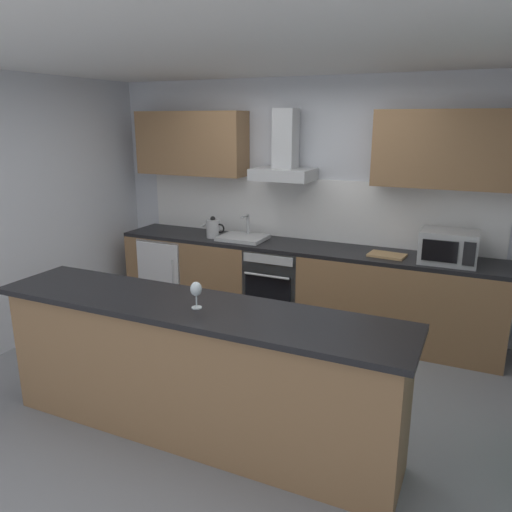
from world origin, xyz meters
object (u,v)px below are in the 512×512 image
object	(u,v)px
kettle	(213,228)
range_hood	(284,158)
chopping_board	(387,255)
sink	(243,237)
oven	(278,283)
wine_glass	(196,290)
refrigerator	(172,271)
microwave	(449,247)

from	to	relation	value
kettle	range_hood	size ratio (longest dim) A/B	0.40
chopping_board	sink	bearing A→B (deg)	178.73
oven	kettle	distance (m)	0.95
oven	wine_glass	distance (m)	2.26
sink	chopping_board	xyz separation A→B (m)	(1.56, -0.03, -0.02)
range_hood	wine_glass	size ratio (longest dim) A/B	4.05
range_hood	refrigerator	bearing A→B (deg)	-174.49
range_hood	kettle	bearing A→B (deg)	-168.09
range_hood	chopping_board	world-z (taller)	range_hood
oven	sink	bearing A→B (deg)	178.52
kettle	chopping_board	xyz separation A→B (m)	(1.91, 0.01, -0.09)
refrigerator	microwave	bearing A→B (deg)	-0.47
kettle	wine_glass	xyz separation A→B (m)	(1.08, -2.11, 0.10)
microwave	kettle	distance (m)	2.45
microwave	sink	distance (m)	2.11
sink	chopping_board	size ratio (longest dim) A/B	1.47
microwave	range_hood	distance (m)	1.84
range_hood	wine_glass	xyz separation A→B (m)	(0.30, -2.28, -0.68)
microwave	chopping_board	size ratio (longest dim) A/B	1.47
chopping_board	wine_glass	bearing A→B (deg)	-111.39
oven	refrigerator	bearing A→B (deg)	-179.89
kettle	wine_glass	distance (m)	2.37
refrigerator	wine_glass	distance (m)	2.81
range_hood	oven	bearing A→B (deg)	-90.00
refrigerator	range_hood	distance (m)	1.94
refrigerator	range_hood	world-z (taller)	range_hood
oven	microwave	xyz separation A→B (m)	(1.68, -0.03, 0.59)
oven	refrigerator	xyz separation A→B (m)	(-1.37, -0.00, -0.03)
oven	microwave	distance (m)	1.78
microwave	sink	size ratio (longest dim) A/B	1.00
sink	chopping_board	bearing A→B (deg)	-1.27
microwave	kettle	xyz separation A→B (m)	(-2.45, -0.01, -0.04)
oven	wine_glass	xyz separation A→B (m)	(0.30, -2.15, 0.65)
oven	sink	world-z (taller)	sink
wine_glass	chopping_board	xyz separation A→B (m)	(0.83, 2.12, -0.20)
refrigerator	kettle	world-z (taller)	kettle
kettle	range_hood	world-z (taller)	range_hood
oven	sink	xyz separation A→B (m)	(-0.42, 0.01, 0.47)
oven	refrigerator	size ratio (longest dim) A/B	0.94
sink	kettle	bearing A→B (deg)	-172.70
microwave	oven	bearing A→B (deg)	179.05
sink	kettle	world-z (taller)	sink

